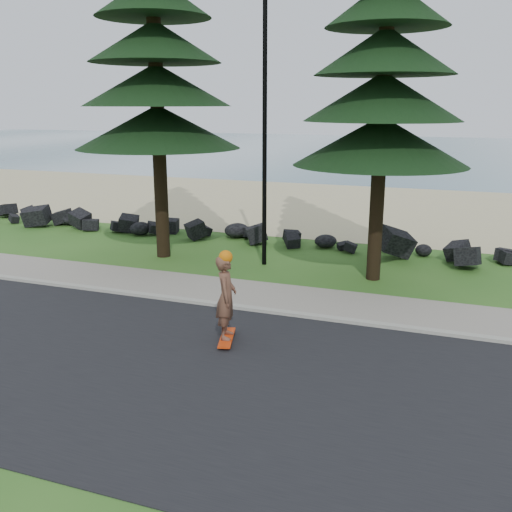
# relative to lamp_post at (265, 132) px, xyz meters

# --- Properties ---
(ground) EXTENTS (160.00, 160.00, 0.00)m
(ground) POSITION_rel_lamp_post_xyz_m (0.00, -3.20, -4.13)
(ground) COLOR #2C5D1D
(ground) RESTS_ON ground
(road) EXTENTS (160.00, 7.00, 0.02)m
(road) POSITION_rel_lamp_post_xyz_m (0.00, -7.70, -4.12)
(road) COLOR black
(road) RESTS_ON ground
(kerb) EXTENTS (160.00, 0.20, 0.10)m
(kerb) POSITION_rel_lamp_post_xyz_m (0.00, -4.10, -4.08)
(kerb) COLOR #9E9C8E
(kerb) RESTS_ON ground
(sidewalk) EXTENTS (160.00, 2.00, 0.08)m
(sidewalk) POSITION_rel_lamp_post_xyz_m (0.00, -3.00, -4.09)
(sidewalk) COLOR gray
(sidewalk) RESTS_ON ground
(beach_sand) EXTENTS (160.00, 15.00, 0.01)m
(beach_sand) POSITION_rel_lamp_post_xyz_m (0.00, 11.30, -4.13)
(beach_sand) COLOR #C5BC83
(beach_sand) RESTS_ON ground
(ocean) EXTENTS (160.00, 58.00, 0.01)m
(ocean) POSITION_rel_lamp_post_xyz_m (0.00, 47.80, -4.13)
(ocean) COLOR #3E6976
(ocean) RESTS_ON ground
(seawall_boulders) EXTENTS (60.00, 2.40, 1.10)m
(seawall_boulders) POSITION_rel_lamp_post_xyz_m (0.00, 2.40, -4.13)
(seawall_boulders) COLOR black
(seawall_boulders) RESTS_ON ground
(lamp_post) EXTENTS (0.25, 0.14, 8.14)m
(lamp_post) POSITION_rel_lamp_post_xyz_m (0.00, 0.00, 0.00)
(lamp_post) COLOR black
(lamp_post) RESTS_ON ground
(skateboarder) EXTENTS (0.60, 1.11, 2.02)m
(skateboarder) POSITION_rel_lamp_post_xyz_m (1.26, -6.08, -3.12)
(skateboarder) COLOR red
(skateboarder) RESTS_ON ground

